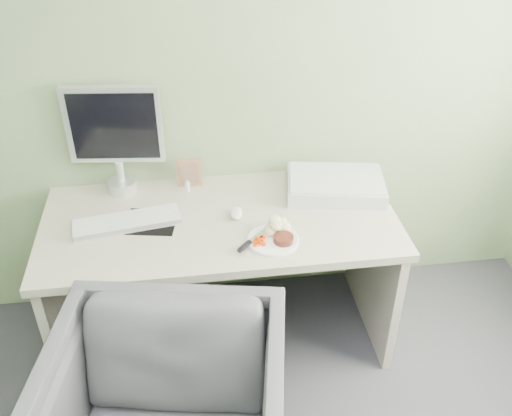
{
  "coord_description": "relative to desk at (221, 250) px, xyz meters",
  "views": [
    {
      "loc": [
        -0.12,
        -0.47,
        2.22
      ],
      "look_at": [
        0.15,
        1.5,
        0.86
      ],
      "focal_mm": 40.0,
      "sensor_mm": 36.0,
      "label": 1
    }
  ],
  "objects": [
    {
      "name": "steak",
      "position": [
        0.25,
        -0.22,
        0.21
      ],
      "size": [
        0.09,
        0.09,
        0.03
      ],
      "primitive_type": "cylinder",
      "rotation": [
        0.0,
        0.0,
        0.1
      ],
      "color": "black",
      "rests_on": "plate"
    },
    {
      "name": "eyedrop_bottle",
      "position": [
        -0.13,
        0.25,
        0.21
      ],
      "size": [
        0.02,
        0.02,
        0.07
      ],
      "color": "white",
      "rests_on": "desk"
    },
    {
      "name": "plate",
      "position": [
        0.21,
        -0.2,
        0.19
      ],
      "size": [
        0.22,
        0.22,
        0.01
      ],
      "primitive_type": "cylinder",
      "color": "white",
      "rests_on": "desk"
    },
    {
      "name": "potato_pile",
      "position": [
        0.23,
        -0.14,
        0.22
      ],
      "size": [
        0.13,
        0.11,
        0.06
      ],
      "primitive_type": "ellipsoid",
      "rotation": [
        0.0,
        0.0,
        0.41
      ],
      "color": "tan",
      "rests_on": "plate"
    },
    {
      "name": "photo_frame",
      "position": [
        -0.12,
        0.3,
        0.26
      ],
      "size": [
        0.12,
        0.02,
        0.15
      ],
      "primitive_type": "cube",
      "rotation": [
        0.0,
        0.0,
        -0.03
      ],
      "color": "#895E40",
      "rests_on": "desk"
    },
    {
      "name": "wall_back",
      "position": [
        0.0,
        0.38,
        0.8
      ],
      "size": [
        3.5,
        0.0,
        3.5
      ],
      "primitive_type": "plane",
      "rotation": [
        1.57,
        0.0,
        0.0
      ],
      "color": "gray",
      "rests_on": "floor"
    },
    {
      "name": "monitor",
      "position": [
        -0.45,
        0.31,
        0.48
      ],
      "size": [
        0.44,
        0.14,
        0.53
      ],
      "rotation": [
        0.0,
        0.0,
        -0.11
      ],
      "color": "silver",
      "rests_on": "desk"
    },
    {
      "name": "mousepad",
      "position": [
        -0.31,
        0.01,
        0.18
      ],
      "size": [
        0.26,
        0.24,
        0.0
      ],
      "primitive_type": "cube",
      "rotation": [
        0.0,
        0.0,
        -0.19
      ],
      "color": "black",
      "rests_on": "desk"
    },
    {
      "name": "carrot_heap",
      "position": [
        0.16,
        -0.22,
        0.21
      ],
      "size": [
        0.06,
        0.06,
        0.03
      ],
      "primitive_type": "cube",
      "rotation": [
        0.0,
        0.0,
        -0.35
      ],
      "color": "#E43E04",
      "rests_on": "plate"
    },
    {
      "name": "scanner",
      "position": [
        0.57,
        0.15,
        0.22
      ],
      "size": [
        0.51,
        0.38,
        0.07
      ],
      "primitive_type": "cube",
      "rotation": [
        0.0,
        0.0,
        -0.18
      ],
      "color": "#AFB1B6",
      "rests_on": "desk"
    },
    {
      "name": "computer_mouse",
      "position": [
        0.08,
        0.01,
        0.2
      ],
      "size": [
        0.06,
        0.1,
        0.03
      ],
      "primitive_type": "ellipsoid",
      "rotation": [
        0.0,
        0.0,
        -0.08
      ],
      "color": "white",
      "rests_on": "desk"
    },
    {
      "name": "keyboard",
      "position": [
        -0.41,
        0.01,
        0.2
      ],
      "size": [
        0.48,
        0.21,
        0.02
      ],
      "primitive_type": "cube",
      "rotation": [
        0.0,
        0.0,
        0.16
      ],
      "color": "white",
      "rests_on": "desk"
    },
    {
      "name": "steak_knife",
      "position": [
        0.11,
        -0.22,
        0.21
      ],
      "size": [
        0.16,
        0.16,
        0.01
      ],
      "rotation": [
        0.0,
        0.0,
        0.82
      ],
      "color": "silver",
      "rests_on": "plate"
    },
    {
      "name": "desk",
      "position": [
        0.0,
        0.0,
        0.0
      ],
      "size": [
        1.6,
        0.75,
        0.73
      ],
      "color": "#B2AA95",
      "rests_on": "floor"
    }
  ]
}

